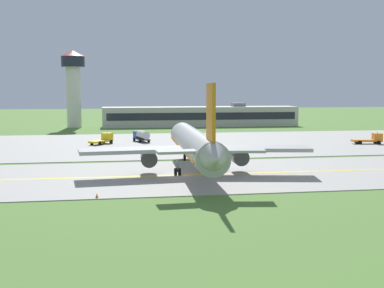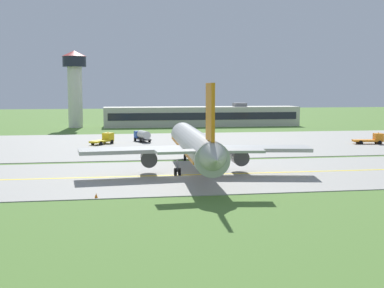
{
  "view_description": "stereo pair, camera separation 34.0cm",
  "coord_description": "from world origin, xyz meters",
  "px_view_note": "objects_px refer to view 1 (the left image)",
  "views": [
    {
      "loc": [
        -10.03,
        -70.55,
        12.04
      ],
      "look_at": [
        2.51,
        3.89,
        4.0
      ],
      "focal_mm": 48.56,
      "sensor_mm": 36.0,
      "label": 1
    },
    {
      "loc": [
        -9.7,
        -70.61,
        12.04
      ],
      "look_at": [
        2.51,
        3.89,
        4.0
      ],
      "focal_mm": 48.56,
      "sensor_mm": 36.0,
      "label": 2
    }
  ],
  "objects_px": {
    "airplane_lead": "(195,145)",
    "service_truck_baggage": "(142,135)",
    "service_truck_catering": "(372,139)",
    "service_truck_fuel": "(104,139)",
    "control_tower": "(73,81)"
  },
  "relations": [
    {
      "from": "service_truck_catering",
      "to": "airplane_lead",
      "type": "bearing_deg",
      "value": -144.02
    },
    {
      "from": "service_truck_fuel",
      "to": "service_truck_catering",
      "type": "height_order",
      "value": "same"
    },
    {
      "from": "service_truck_baggage",
      "to": "service_truck_catering",
      "type": "height_order",
      "value": "service_truck_baggage"
    },
    {
      "from": "airplane_lead",
      "to": "service_truck_baggage",
      "type": "relative_size",
      "value": 6.25
    },
    {
      "from": "airplane_lead",
      "to": "service_truck_baggage",
      "type": "distance_m",
      "value": 45.7
    },
    {
      "from": "airplane_lead",
      "to": "service_truck_catering",
      "type": "bearing_deg",
      "value": 35.98
    },
    {
      "from": "airplane_lead",
      "to": "service_truck_fuel",
      "type": "bearing_deg",
      "value": 106.85
    },
    {
      "from": "service_truck_catering",
      "to": "service_truck_baggage",
      "type": "bearing_deg",
      "value": 165.36
    },
    {
      "from": "airplane_lead",
      "to": "service_truck_baggage",
      "type": "bearing_deg",
      "value": 95.49
    },
    {
      "from": "service_truck_baggage",
      "to": "airplane_lead",
      "type": "bearing_deg",
      "value": -84.51
    },
    {
      "from": "service_truck_catering",
      "to": "service_truck_fuel",
      "type": "bearing_deg",
      "value": 170.49
    },
    {
      "from": "control_tower",
      "to": "service_truck_fuel",
      "type": "bearing_deg",
      "value": -79.93
    },
    {
      "from": "service_truck_fuel",
      "to": "control_tower",
      "type": "bearing_deg",
      "value": 100.07
    },
    {
      "from": "service_truck_fuel",
      "to": "service_truck_baggage",
      "type": "bearing_deg",
      "value": 20.83
    },
    {
      "from": "airplane_lead",
      "to": "service_truck_fuel",
      "type": "xyz_separation_m",
      "value": [
        -12.78,
        42.21,
        -2.95
      ]
    }
  ]
}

